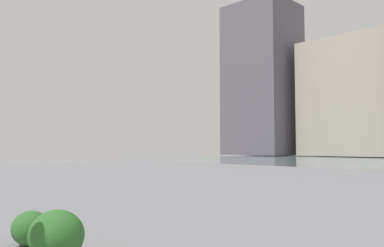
{
  "coord_description": "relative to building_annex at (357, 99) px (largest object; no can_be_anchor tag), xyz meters",
  "views": [
    {
      "loc": [
        -0.22,
        1.31,
        1.61
      ],
      "look_at": [
        8.31,
        -7.13,
        2.35
      ],
      "focal_mm": 35.36,
      "sensor_mm": 36.0,
      "label": 1
    }
  ],
  "objects": [
    {
      "name": "building_annex",
      "position": [
        0.0,
        0.0,
        0.0
      ],
      "size": [
        16.34,
        15.02,
        20.72
      ],
      "color": "#B2A899",
      "rests_on": "ground"
    },
    {
      "name": "shrub_low",
      "position": [
        -21.35,
        67.12,
        -10.08
      ],
      "size": [
        0.66,
        0.59,
        0.56
      ],
      "color": "#2D6628",
      "rests_on": "ground"
    },
    {
      "name": "shrub_round",
      "position": [
        -22.43,
        67.19,
        -10.01
      ],
      "size": [
        0.84,
        0.75,
        0.71
      ],
      "color": "#2D6628",
      "rests_on": "ground"
    },
    {
      "name": "building_highrise",
      "position": [
        16.33,
        6.1,
        4.76
      ],
      "size": [
        12.85,
        11.51,
        30.24
      ],
      "color": "#5B5660",
      "rests_on": "ground"
    }
  ]
}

